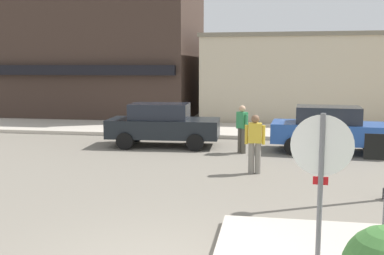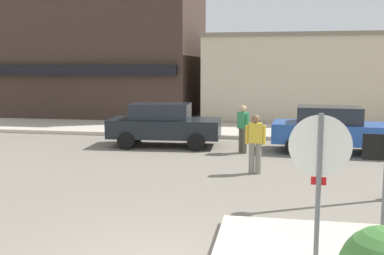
{
  "view_description": "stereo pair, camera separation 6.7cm",
  "coord_description": "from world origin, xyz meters",
  "px_view_note": "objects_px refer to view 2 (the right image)",
  "views": [
    {
      "loc": [
        1.53,
        -5.62,
        2.91
      ],
      "look_at": [
        -0.22,
        4.5,
        1.5
      ],
      "focal_mm": 42.0,
      "sensor_mm": 36.0,
      "label": 1
    },
    {
      "loc": [
        1.59,
        -5.61,
        2.91
      ],
      "look_at": [
        -0.22,
        4.5,
        1.5
      ],
      "focal_mm": 42.0,
      "sensor_mm": 36.0,
      "label": 2
    }
  ],
  "objects_px": {
    "pedestrian_crossing_far": "(255,142)",
    "stop_sign": "(319,172)",
    "pedestrian_crossing_near": "(243,128)",
    "parked_car_second": "(332,129)",
    "parked_car_nearest": "(164,124)"
  },
  "relations": [
    {
      "from": "pedestrian_crossing_far",
      "to": "stop_sign",
      "type": "bearing_deg",
      "value": -80.04
    },
    {
      "from": "stop_sign",
      "to": "pedestrian_crossing_near",
      "type": "distance_m",
      "value": 9.05
    },
    {
      "from": "stop_sign",
      "to": "parked_car_second",
      "type": "distance_m",
      "value": 9.67
    },
    {
      "from": "parked_car_second",
      "to": "parked_car_nearest",
      "type": "bearing_deg",
      "value": 178.07
    },
    {
      "from": "parked_car_nearest",
      "to": "pedestrian_crossing_far",
      "type": "bearing_deg",
      "value": -47.07
    },
    {
      "from": "parked_car_nearest",
      "to": "pedestrian_crossing_far",
      "type": "distance_m",
      "value": 5.06
    },
    {
      "from": "stop_sign",
      "to": "parked_car_second",
      "type": "bearing_deg",
      "value": 81.77
    },
    {
      "from": "parked_car_second",
      "to": "pedestrian_crossing_far",
      "type": "distance_m",
      "value": 4.27
    },
    {
      "from": "stop_sign",
      "to": "parked_car_nearest",
      "type": "distance_m",
      "value": 10.76
    },
    {
      "from": "pedestrian_crossing_near",
      "to": "pedestrian_crossing_far",
      "type": "distance_m",
      "value": 2.9
    },
    {
      "from": "parked_car_nearest",
      "to": "parked_car_second",
      "type": "relative_size",
      "value": 0.99
    },
    {
      "from": "parked_car_nearest",
      "to": "pedestrian_crossing_near",
      "type": "relative_size",
      "value": 2.53
    },
    {
      "from": "parked_car_second",
      "to": "pedestrian_crossing_far",
      "type": "bearing_deg",
      "value": -124.82
    },
    {
      "from": "parked_car_nearest",
      "to": "parked_car_second",
      "type": "bearing_deg",
      "value": -1.93
    },
    {
      "from": "pedestrian_crossing_near",
      "to": "pedestrian_crossing_far",
      "type": "height_order",
      "value": "same"
    }
  ]
}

